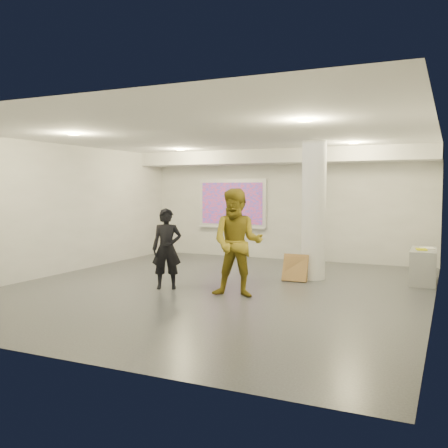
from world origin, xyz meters
The scene contains 20 objects.
floor centered at (0.00, 0.00, 0.00)m, with size 8.00×9.00×0.01m, color #36383D.
ceiling centered at (0.00, 0.00, 3.00)m, with size 8.00×9.00×0.01m, color white.
wall_back centered at (0.00, 4.50, 1.50)m, with size 8.00×0.01×3.00m, color beige.
wall_front centered at (0.00, -4.50, 1.50)m, with size 8.00×0.01×3.00m, color beige.
wall_left centered at (-4.00, 0.00, 1.50)m, with size 0.01×9.00×3.00m, color beige.
wall_right centered at (4.00, 0.00, 1.50)m, with size 0.01×9.00×3.00m, color beige.
soffit_band centered at (0.00, 3.95, 2.82)m, with size 8.00×1.10×0.36m, color silver.
downlight_nw centered at (-2.20, 2.50, 2.98)m, with size 0.22×0.22×0.02m, color #FECD7E.
downlight_ne centered at (2.20, 2.50, 2.98)m, with size 0.22×0.22×0.02m, color #FECD7E.
downlight_sw centered at (-2.20, -1.50, 2.98)m, with size 0.22×0.22×0.02m, color #FECD7E.
downlight_se centered at (2.20, -1.50, 2.98)m, with size 0.22×0.22×0.02m, color #FECD7E.
column centered at (1.50, 1.80, 1.50)m, with size 0.52×0.52×3.00m, color white.
projection_screen centered at (-1.60, 4.45, 1.53)m, with size 2.10×0.13×1.42m.
credenza centered at (3.72, 2.28, 0.35)m, with size 0.51×1.22×0.71m, color gray.
papers_stack centered at (3.78, 2.42, 0.72)m, with size 0.27×0.35×0.02m, color white.
postit_pad centered at (3.68, 2.14, 0.72)m, with size 0.20×0.27×0.03m, color yellow.
cardboard_back centered at (1.24, 1.38, 0.27)m, with size 0.49×0.04×0.53m, color olive.
cardboard_front centered at (1.22, 1.37, 0.29)m, with size 0.54×0.05×0.59m, color olive.
woman centered at (-0.85, -0.45, 0.79)m, with size 0.58×0.38×1.59m, color black.
man centered at (0.71, -0.55, 0.99)m, with size 0.96×0.75×1.97m, color olive.
Camera 1 is at (4.24, -8.83, 1.96)m, focal length 40.00 mm.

